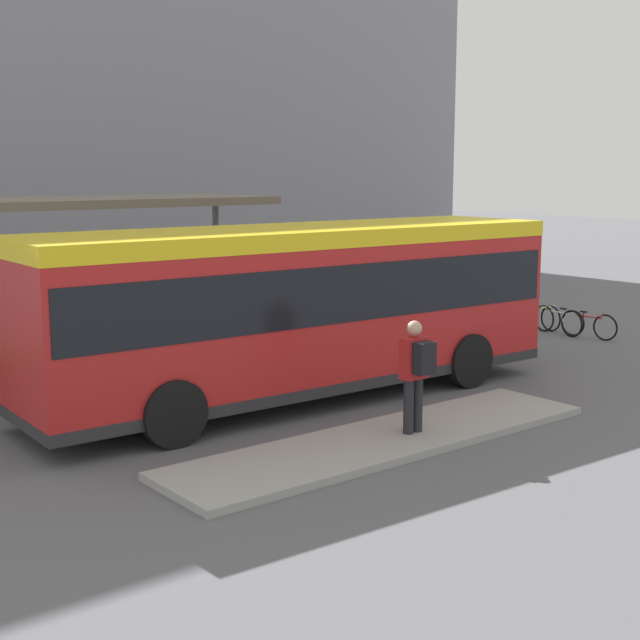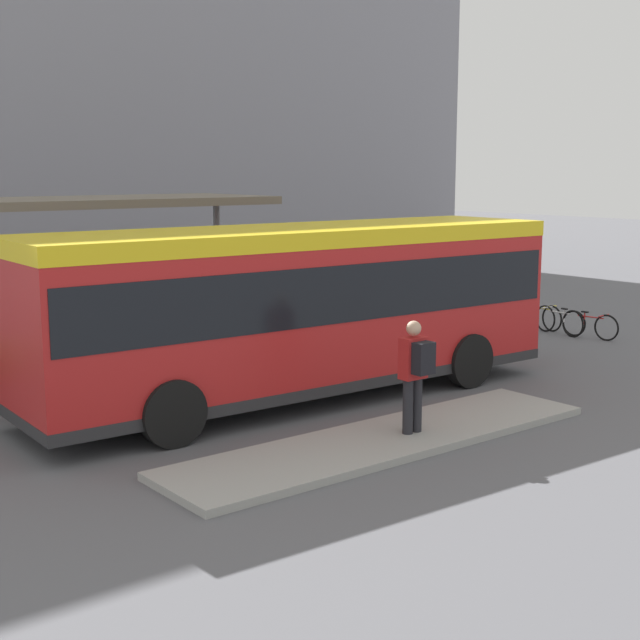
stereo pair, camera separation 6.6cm
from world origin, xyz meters
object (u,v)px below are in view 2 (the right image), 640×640
Objects in this scene: bicycle_yellow at (539,316)px; potted_planter_near_shelter at (169,352)px; bicycle_red at (590,325)px; city_bus at (298,300)px; pedestrian_waiting at (415,369)px; bicycle_white at (559,321)px.

bicycle_yellow is 1.33× the size of potted_planter_near_shelter.
bicycle_red is 1.69m from bicycle_yellow.
bicycle_red is (9.49, 0.21, -1.53)m from city_bus.
bicycle_red is 11.05m from potted_planter_near_shelter.
pedestrian_waiting is 10.42m from bicycle_white.
city_bus is at bearing 103.35° from bicycle_white.
bicycle_white reaches higher than bicycle_yellow.
bicycle_yellow is at bearing 171.42° from bicycle_red.
bicycle_yellow is at bearing -10.25° from bicycle_white.
bicycle_red is at bearing 3.45° from city_bus.
bicycle_white is at bearing -8.09° from potted_planter_near_shelter.
pedestrian_waiting is at bearing -90.35° from city_bus.
bicycle_white is 1.34× the size of potted_planter_near_shelter.
bicycle_red is (9.63, 3.43, -0.81)m from pedestrian_waiting.
pedestrian_waiting is 5.92m from potted_planter_near_shelter.
bicycle_white is (9.33, 1.06, -1.51)m from city_bus.
city_bus is 8.51× the size of potted_planter_near_shelter.
potted_planter_near_shelter is (-1.17, 5.79, -0.50)m from pedestrian_waiting.
city_bus reaches higher than potted_planter_near_shelter.
bicycle_yellow is (9.73, 5.11, -0.80)m from pedestrian_waiting.
city_bus reaches higher than bicycle_yellow.
pedestrian_waiting is at bearing -55.71° from bicycle_yellow.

